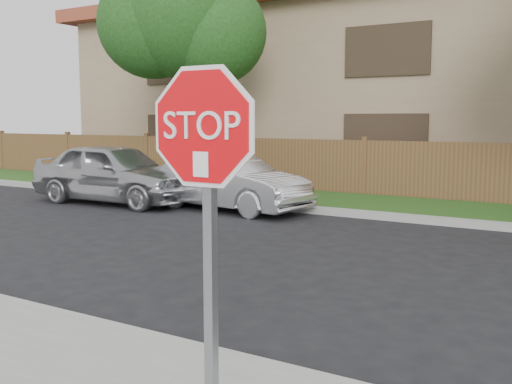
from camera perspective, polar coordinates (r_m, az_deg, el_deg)
The scene contains 7 objects.
ground at distance 5.32m, azimuth 5.41°, elevation -17.45°, with size 90.00×90.00×0.00m, color black.
far_curb at distance 12.86m, azimuth 21.67°, elevation -3.00°, with size 70.00×0.30×0.15m, color gray.
grass_strip at distance 14.47m, azimuth 22.80°, elevation -2.05°, with size 70.00×3.00×0.12m, color #1E4714.
tree_left at distance 18.06m, azimuth -7.21°, elevation 16.59°, with size 4.80×3.90×7.78m.
stop_sign at distance 3.59m, azimuth -4.85°, elevation 1.09°, with size 1.01×0.13×2.55m.
sedan_far_left at distance 15.99m, azimuth -13.28°, elevation 1.78°, with size 1.88×4.67×1.59m, color #AAABAF.
sedan_left at distance 14.35m, azimuth -2.58°, elevation 0.94°, with size 1.45×4.15×1.37m, color silver.
Camera 1 is at (2.11, -4.36, 2.20)m, focal length 42.00 mm.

